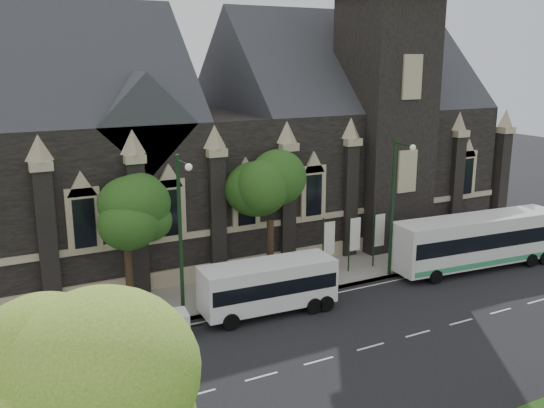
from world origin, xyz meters
TOP-DOWN VIEW (x-y plane):
  - ground at (0.00, 0.00)m, footprint 160.00×160.00m
  - sidewalk at (0.00, 9.50)m, footprint 80.00×5.00m
  - museum at (5.12, 18.78)m, footprint 40.00×17.70m
  - tree_park_near at (-11.77, -8.77)m, footprint 4.42×4.42m
  - tree_walk_right at (3.21, 10.71)m, footprint 4.08×4.08m
  - tree_walk_left at (-5.80, 10.70)m, footprint 3.91×3.91m
  - street_lamp_near at (10.00, 7.09)m, footprint 0.36×1.88m
  - street_lamp_mid at (-4.00, 7.09)m, footprint 0.36×1.88m
  - banner_flag_left at (6.29, 9.00)m, footprint 0.90×0.10m
  - banner_flag_center at (8.29, 9.00)m, footprint 0.90×0.10m
  - banner_flag_right at (10.29, 9.00)m, footprint 0.90×0.10m
  - tour_coach at (16.13, 5.81)m, footprint 12.42×3.67m
  - shuttle_bus at (0.47, 5.94)m, footprint 7.65×3.02m
  - box_trailer at (-5.34, 5.45)m, footprint 2.62×1.55m
  - sedan at (-9.49, 5.23)m, footprint 5.14×2.18m

SIDE VIEW (x-z plane):
  - ground at x=0.00m, z-range 0.00..0.00m
  - sidewalk at x=0.00m, z-range 0.00..0.15m
  - box_trailer at x=-5.34m, z-range 0.09..1.46m
  - sedan at x=-9.49m, z-range 0.00..1.65m
  - shuttle_bus at x=0.47m, z-range 0.23..3.13m
  - tour_coach at x=16.13m, z-range 0.16..3.73m
  - banner_flag_left at x=6.29m, z-range 0.38..4.38m
  - banner_flag_center at x=8.29m, z-range 0.38..4.38m
  - banner_flag_right at x=10.29m, z-range 0.38..4.38m
  - street_lamp_near at x=10.00m, z-range 0.61..9.61m
  - street_lamp_mid at x=-4.00m, z-range 0.61..9.61m
  - tree_walk_left at x=-5.80m, z-range 1.91..9.55m
  - tree_walk_right at x=3.21m, z-range 1.92..9.72m
  - tree_park_near at x=-11.77m, z-range 2.14..10.70m
  - museum at x=5.12m, z-range -6.78..23.12m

